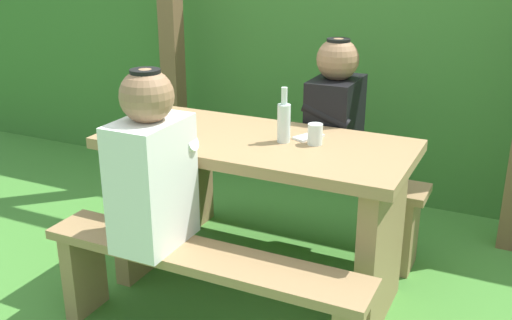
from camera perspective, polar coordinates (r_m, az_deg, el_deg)
The scene contains 11 objects.
ground_plane at distance 3.03m, azimuth -0.00°, elevation -11.94°, with size 12.00×12.00×0.00m, color #448333.
hedge_backdrop at distance 4.28m, azimuth 10.41°, elevation 10.47°, with size 6.40×0.86×1.83m, color #3B712E.
pergola_post_left at distance 4.02m, azimuth -8.01°, elevation 11.44°, with size 0.12×0.12×2.03m, color brown.
picnic_table at distance 2.79m, azimuth -0.00°, elevation -2.86°, with size 1.40×0.64×0.77m.
bench_near at distance 2.49m, azimuth -5.16°, elevation -11.27°, with size 1.40×0.24×0.44m.
bench_far at distance 3.30m, azimuth 3.82°, elevation -2.97°, with size 1.40×0.24×0.44m.
person_white_shirt at distance 2.40m, azimuth -9.85°, elevation -0.57°, with size 0.25×0.35×0.72m.
person_black_coat at distance 3.08m, azimuth 7.48°, elevation 4.23°, with size 0.25×0.35×0.72m.
drinking_glass at distance 2.63m, azimuth 5.62°, elevation 2.45°, with size 0.07×0.07×0.09m, color silver.
bottle_left at distance 2.64m, azimuth 2.66°, elevation 3.71°, with size 0.06×0.06×0.25m.
cell_phone at distance 2.73m, azimuth 5.01°, elevation 2.21°, with size 0.07×0.14×0.01m, color silver.
Camera 1 is at (1.11, -2.32, 1.61)m, focal length 42.22 mm.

